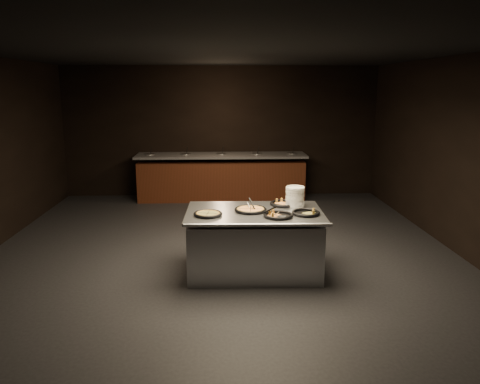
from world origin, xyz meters
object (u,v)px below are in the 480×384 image
Objects in this scene: serving_counter at (254,243)px; pan_veggie_whole at (208,214)px; plate_stack at (295,197)px; pan_cheese_whole at (251,210)px.

serving_counter is 4.95× the size of pan_veggie_whole.
pan_veggie_whole is (-0.60, -0.18, 0.46)m from serving_counter.
pan_veggie_whole is (-1.17, -0.42, -0.11)m from plate_stack.
serving_counter is at bearing -156.77° from plate_stack.
pan_cheese_whole is (0.55, 0.19, 0.00)m from pan_veggie_whole.
serving_counter is 0.78m from pan_veggie_whole.
plate_stack is 0.73× the size of pan_veggie_whole.
serving_counter is at bearing 16.31° from pan_veggie_whole.
serving_counter is at bearing -15.39° from pan_cheese_whole.
plate_stack is (0.57, 0.25, 0.57)m from serving_counter.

